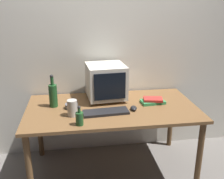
{
  "coord_description": "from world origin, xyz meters",
  "views": [
    {
      "loc": [
        -0.34,
        -2.35,
        1.73
      ],
      "look_at": [
        0.0,
        0.0,
        0.9
      ],
      "focal_mm": 42.26,
      "sensor_mm": 36.0,
      "label": 1
    }
  ],
  "objects_px": {
    "crt_monitor": "(106,82)",
    "keyboard": "(106,112)",
    "metal_canister": "(72,108)",
    "cd_spindle": "(71,106)",
    "bottle_short": "(79,118)",
    "computer_mouse": "(134,108)",
    "bottle_tall": "(53,95)",
    "book_stack": "(153,101)"
  },
  "relations": [
    {
      "from": "crt_monitor",
      "to": "keyboard",
      "type": "relative_size",
      "value": 0.99
    },
    {
      "from": "crt_monitor",
      "to": "computer_mouse",
      "type": "xyz_separation_m",
      "value": [
        0.22,
        -0.32,
        -0.17
      ]
    },
    {
      "from": "crt_monitor",
      "to": "bottle_tall",
      "type": "relative_size",
      "value": 1.27
    },
    {
      "from": "bottle_tall",
      "to": "cd_spindle",
      "type": "bearing_deg",
      "value": -21.59
    },
    {
      "from": "crt_monitor",
      "to": "keyboard",
      "type": "bearing_deg",
      "value": -97.21
    },
    {
      "from": "keyboard",
      "to": "book_stack",
      "type": "xyz_separation_m",
      "value": [
        0.5,
        0.18,
        0.01
      ]
    },
    {
      "from": "keyboard",
      "to": "bottle_tall",
      "type": "height_order",
      "value": "bottle_tall"
    },
    {
      "from": "keyboard",
      "to": "cd_spindle",
      "type": "height_order",
      "value": "cd_spindle"
    },
    {
      "from": "computer_mouse",
      "to": "bottle_tall",
      "type": "distance_m",
      "value": 0.79
    },
    {
      "from": "keyboard",
      "to": "book_stack",
      "type": "relative_size",
      "value": 1.71
    },
    {
      "from": "crt_monitor",
      "to": "bottle_tall",
      "type": "xyz_separation_m",
      "value": [
        -0.53,
        -0.13,
        -0.07
      ]
    },
    {
      "from": "bottle_short",
      "to": "metal_canister",
      "type": "height_order",
      "value": "bottle_short"
    },
    {
      "from": "metal_canister",
      "to": "keyboard",
      "type": "bearing_deg",
      "value": 1.71
    },
    {
      "from": "bottle_tall",
      "to": "cd_spindle",
      "type": "height_order",
      "value": "bottle_tall"
    },
    {
      "from": "crt_monitor",
      "to": "cd_spindle",
      "type": "xyz_separation_m",
      "value": [
        -0.36,
        -0.2,
        -0.17
      ]
    },
    {
      "from": "keyboard",
      "to": "metal_canister",
      "type": "distance_m",
      "value": 0.31
    },
    {
      "from": "computer_mouse",
      "to": "cd_spindle",
      "type": "height_order",
      "value": "cd_spindle"
    },
    {
      "from": "keyboard",
      "to": "book_stack",
      "type": "height_order",
      "value": "book_stack"
    },
    {
      "from": "computer_mouse",
      "to": "keyboard",
      "type": "bearing_deg",
      "value": -163.27
    },
    {
      "from": "bottle_tall",
      "to": "book_stack",
      "type": "bearing_deg",
      "value": -3.22
    },
    {
      "from": "crt_monitor",
      "to": "bottle_short",
      "type": "relative_size",
      "value": 2.4
    },
    {
      "from": "crt_monitor",
      "to": "cd_spindle",
      "type": "height_order",
      "value": "crt_monitor"
    },
    {
      "from": "computer_mouse",
      "to": "bottle_tall",
      "type": "xyz_separation_m",
      "value": [
        -0.76,
        0.19,
        0.1
      ]
    },
    {
      "from": "keyboard",
      "to": "cd_spindle",
      "type": "distance_m",
      "value": 0.36
    },
    {
      "from": "crt_monitor",
      "to": "keyboard",
      "type": "xyz_separation_m",
      "value": [
        -0.05,
        -0.36,
        -0.18
      ]
    },
    {
      "from": "computer_mouse",
      "to": "metal_canister",
      "type": "xyz_separation_m",
      "value": [
        -0.58,
        -0.05,
        0.06
      ]
    },
    {
      "from": "crt_monitor",
      "to": "bottle_short",
      "type": "distance_m",
      "value": 0.65
    },
    {
      "from": "computer_mouse",
      "to": "bottle_short",
      "type": "height_order",
      "value": "bottle_short"
    },
    {
      "from": "keyboard",
      "to": "bottle_short",
      "type": "height_order",
      "value": "bottle_short"
    },
    {
      "from": "computer_mouse",
      "to": "metal_canister",
      "type": "bearing_deg",
      "value": -166.83
    },
    {
      "from": "crt_monitor",
      "to": "bottle_tall",
      "type": "height_order",
      "value": "crt_monitor"
    },
    {
      "from": "computer_mouse",
      "to": "metal_canister",
      "type": "relative_size",
      "value": 0.67
    },
    {
      "from": "bottle_short",
      "to": "book_stack",
      "type": "height_order",
      "value": "bottle_short"
    },
    {
      "from": "crt_monitor",
      "to": "book_stack",
      "type": "bearing_deg",
      "value": -21.99
    },
    {
      "from": "book_stack",
      "to": "cd_spindle",
      "type": "relative_size",
      "value": 2.05
    },
    {
      "from": "keyboard",
      "to": "metal_canister",
      "type": "xyz_separation_m",
      "value": [
        -0.3,
        -0.01,
        0.06
      ]
    },
    {
      "from": "cd_spindle",
      "to": "crt_monitor",
      "type": "bearing_deg",
      "value": 28.48
    },
    {
      "from": "keyboard",
      "to": "metal_canister",
      "type": "height_order",
      "value": "metal_canister"
    },
    {
      "from": "bottle_short",
      "to": "metal_canister",
      "type": "relative_size",
      "value": 1.15
    },
    {
      "from": "book_stack",
      "to": "metal_canister",
      "type": "bearing_deg",
      "value": -166.84
    },
    {
      "from": "keyboard",
      "to": "metal_canister",
      "type": "relative_size",
      "value": 2.8
    },
    {
      "from": "cd_spindle",
      "to": "metal_canister",
      "type": "bearing_deg",
      "value": -86.71
    }
  ]
}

